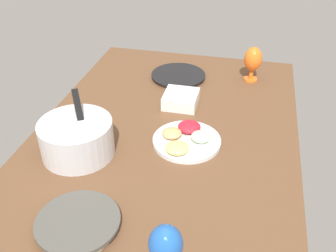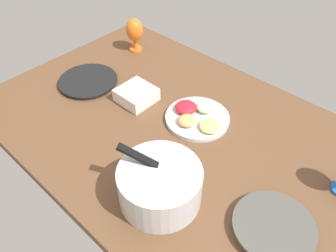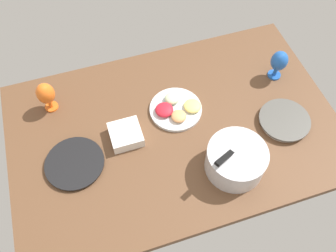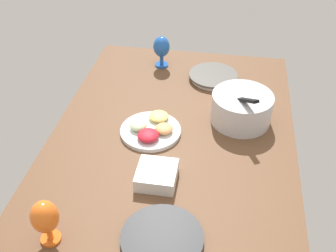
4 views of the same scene
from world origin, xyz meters
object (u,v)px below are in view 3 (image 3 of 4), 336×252
at_px(fruit_platter, 176,109).
at_px(square_bowl_white, 126,134).
at_px(dinner_plate_left, 284,121).
at_px(dinner_plate_right, 75,163).
at_px(mixing_bowl, 236,159).
at_px(hurricane_glass_blue, 279,62).
at_px(hurricane_glass_orange, 46,94).

distance_m(fruit_platter, square_bowl_white, 0.29).
relative_size(dinner_plate_left, fruit_platter, 0.95).
height_order(dinner_plate_left, dinner_plate_right, dinner_plate_left).
distance_m(dinner_plate_right, mixing_bowl, 0.73).
distance_m(mixing_bowl, hurricane_glass_blue, 0.61).
height_order(hurricane_glass_blue, square_bowl_white, hurricane_glass_blue).
bearing_deg(hurricane_glass_orange, fruit_platter, 160.10).
bearing_deg(dinner_plate_left, dinner_plate_right, -4.90).
bearing_deg(hurricane_glass_orange, hurricane_glass_blue, 172.34).
xyz_separation_m(dinner_plate_right, hurricane_glass_orange, (0.06, -0.36, 0.10)).
relative_size(mixing_bowl, hurricane_glass_orange, 1.55).
bearing_deg(dinner_plate_right, dinner_plate_left, 175.10).
bearing_deg(dinner_plate_right, square_bowl_white, -165.76).
bearing_deg(square_bowl_white, hurricane_glass_orange, -42.71).
relative_size(dinner_plate_right, hurricane_glass_blue, 1.59).
relative_size(fruit_platter, hurricane_glass_blue, 1.54).
distance_m(mixing_bowl, fruit_platter, 0.41).
bearing_deg(square_bowl_white, dinner_plate_right, 14.24).
bearing_deg(dinner_plate_left, hurricane_glass_orange, -22.44).
bearing_deg(dinner_plate_left, hurricane_glass_blue, -108.02).
bearing_deg(square_bowl_white, mixing_bowl, 145.06).
bearing_deg(dinner_plate_left, fruit_platter, -25.43).
relative_size(fruit_platter, square_bowl_white, 1.79).
relative_size(dinner_plate_left, square_bowl_white, 1.70).
relative_size(fruit_platter, hurricane_glass_orange, 1.51).
height_order(dinner_plate_left, hurricane_glass_orange, hurricane_glass_orange).
xyz_separation_m(mixing_bowl, square_bowl_white, (0.43, -0.30, -0.04)).
height_order(dinner_plate_left, mixing_bowl, mixing_bowl).
bearing_deg(fruit_platter, hurricane_glass_blue, -174.36).
height_order(mixing_bowl, hurricane_glass_blue, mixing_bowl).
bearing_deg(fruit_platter, dinner_plate_left, 154.57).
distance_m(mixing_bowl, hurricane_glass_orange, 0.95).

